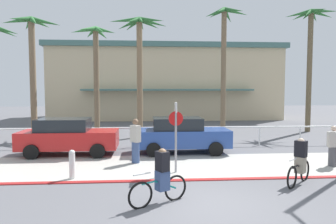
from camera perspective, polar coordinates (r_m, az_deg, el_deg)
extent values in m
plane|color=#5B5B60|center=(18.34, 0.95, -5.40)|extent=(80.00, 80.00, 0.00)
cube|color=#ADAAA0|center=(12.69, 3.35, -9.65)|extent=(44.00, 4.00, 0.02)
cube|color=maroon|center=(10.78, 4.78, -12.12)|extent=(44.00, 0.24, 0.03)
cube|color=beige|center=(34.31, -0.52, 4.93)|extent=(22.98, 8.42, 7.06)
cube|color=#47706B|center=(34.57, -0.52, 11.21)|extent=(23.58, 9.02, 0.50)
cube|color=#47706B|center=(29.60, 0.07, 4.03)|extent=(16.09, 1.20, 0.16)
cylinder|color=white|center=(16.72, 1.42, -2.86)|extent=(27.40, 0.08, 0.08)
cylinder|color=white|center=(17.51, -21.58, -4.49)|extent=(0.08, 0.08, 1.00)
cylinder|color=white|center=(16.97, -14.17, -4.59)|extent=(0.08, 0.08, 1.00)
cylinder|color=white|center=(16.72, -6.42, -4.61)|extent=(0.08, 0.08, 1.00)
cylinder|color=white|center=(16.79, 1.41, -4.56)|extent=(0.08, 0.08, 1.00)
cylinder|color=white|center=(17.16, 9.04, -4.42)|extent=(0.08, 0.08, 1.00)
cylinder|color=white|center=(17.83, 16.22, -4.21)|extent=(0.08, 0.08, 1.00)
cylinder|color=white|center=(18.74, 22.79, -3.97)|extent=(0.08, 0.08, 1.00)
cylinder|color=gray|center=(11.43, 1.43, -5.59)|extent=(0.08, 0.08, 2.20)
cube|color=white|center=(11.28, 1.44, 0.83)|extent=(0.04, 0.56, 0.36)
cylinder|color=red|center=(11.31, 1.43, -1.19)|extent=(0.52, 0.03, 0.52)
cylinder|color=white|center=(11.24, -16.96, -9.45)|extent=(0.20, 0.20, 0.85)
sphere|color=white|center=(11.14, -17.01, -7.07)|extent=(0.20, 0.20, 0.20)
cone|color=#2D6B33|center=(22.69, -27.43, 13.00)|extent=(1.74, 0.32, 0.79)
cone|color=#2D6B33|center=(23.56, -27.47, 12.77)|extent=(1.24, 1.82, 0.70)
cylinder|color=#756047|center=(20.14, -23.24, 5.24)|extent=(0.36, 0.36, 7.09)
cone|color=#2D6B33|center=(20.25, -21.19, 14.91)|extent=(1.74, 0.32, 0.66)
cone|color=#2D6B33|center=(20.96, -22.05, 14.62)|extent=(0.99, 1.39, 0.58)
cone|color=#2D6B33|center=(21.33, -23.96, 14.26)|extent=(1.17, 1.71, 0.66)
cone|color=#2D6B33|center=(20.79, -25.73, 14.62)|extent=(1.70, 0.32, 0.57)
cone|color=#2D6B33|center=(20.05, -25.12, 15.03)|extent=(1.02, 1.46, 0.58)
cone|color=#2D6B33|center=(19.82, -23.11, 14.84)|extent=(1.02, 1.45, 0.82)
cylinder|color=#756047|center=(21.52, -12.82, 5.27)|extent=(0.36, 0.36, 7.02)
cone|color=#387F3D|center=(21.78, -11.22, 14.20)|extent=(1.37, 0.32, 0.59)
cone|color=#387F3D|center=(22.32, -11.94, 13.66)|extent=(0.96, 1.34, 0.79)
cone|color=#387F3D|center=(22.61, -13.75, 13.67)|extent=(1.14, 1.65, 0.68)
cone|color=#387F3D|center=(21.99, -15.10, 14.04)|extent=(1.66, 0.32, 0.59)
cone|color=#387F3D|center=(21.24, -14.37, 14.35)|extent=(1.11, 1.61, 0.64)
cone|color=#387F3D|center=(21.19, -12.24, 14.22)|extent=(1.04, 1.49, 0.77)
cylinder|color=#846B4C|center=(19.94, -5.15, 5.97)|extent=(0.36, 0.36, 7.37)
cone|color=#2D6B33|center=(20.36, -2.72, 15.80)|extent=(1.78, 0.32, 0.73)
cone|color=#2D6B33|center=(20.88, -3.40, 15.59)|extent=(1.51, 1.34, 0.67)
cone|color=#2D6B33|center=(21.02, -4.84, 15.44)|extent=(0.57, 1.50, 0.71)
cone|color=#2D6B33|center=(21.14, -6.46, 15.34)|extent=(1.23, 1.81, 0.73)
cone|color=#2D6B33|center=(20.60, -7.15, 15.45)|extent=(1.57, 0.83, 0.84)
cone|color=#2D6B33|center=(20.08, -7.86, 16.09)|extent=(1.93, 0.96, 0.63)
cone|color=#2D6B33|center=(19.77, -6.30, 16.13)|extent=(1.02, 1.45, 0.73)
cone|color=#2D6B33|center=(19.77, -4.93, 16.16)|extent=(0.54, 1.35, 0.71)
cone|color=#2D6B33|center=(19.77, -3.06, 16.29)|extent=(1.70, 1.50, 0.64)
cylinder|color=#756047|center=(22.43, 10.01, 7.19)|extent=(0.36, 0.36, 8.53)
cone|color=#2D6B33|center=(23.23, 12.22, 17.23)|extent=(1.73, 0.32, 0.68)
cone|color=#2D6B33|center=(23.86, 10.76, 16.68)|extent=(1.25, 1.84, 0.85)
cone|color=#2D6B33|center=(23.55, 8.81, 17.19)|extent=(1.05, 1.51, 0.60)
cone|color=#2D6B33|center=(22.85, 8.48, 17.29)|extent=(1.42, 0.32, 0.83)
cone|color=#2D6B33|center=(22.27, 9.57, 17.68)|extent=(1.11, 1.60, 0.80)
cone|color=#2D6B33|center=(22.41, 11.76, 17.61)|extent=(1.18, 1.73, 0.77)
cylinder|color=brown|center=(24.70, 24.20, 6.60)|extent=(0.36, 0.36, 8.52)
cone|color=#2D6B33|center=(25.61, 26.07, 15.59)|extent=(1.65, 0.32, 0.74)
cone|color=#2D6B33|center=(25.84, 24.90, 15.41)|extent=(1.24, 1.24, 0.82)
cone|color=#2D6B33|center=(25.77, 23.81, 15.69)|extent=(0.32, 1.30, 0.64)
cone|color=#2D6B33|center=(25.43, 23.01, 15.75)|extent=(1.23, 1.23, 0.75)
cone|color=#2D6B33|center=(24.81, 22.48, 16.04)|extent=(1.97, 0.32, 0.77)
cone|color=#2D6B33|center=(24.62, 24.04, 15.99)|extent=(1.22, 1.22, 0.84)
cone|color=#2D6B33|center=(24.45, 25.57, 16.32)|extent=(0.32, 1.91, 0.62)
cone|color=#2D6B33|center=(25.02, 26.48, 16.02)|extent=(1.50, 1.50, 0.60)
cube|color=red|center=(15.29, -17.41, -4.73)|extent=(4.40, 1.80, 0.80)
cube|color=#1E2328|center=(15.26, -18.38, -2.19)|extent=(2.29, 1.58, 0.56)
cylinder|color=black|center=(15.97, -11.69, -5.70)|extent=(0.66, 0.22, 0.66)
cylinder|color=black|center=(14.22, -12.64, -6.93)|extent=(0.66, 0.22, 0.66)
cylinder|color=black|center=(16.57, -21.44, -5.55)|extent=(0.66, 0.22, 0.66)
cylinder|color=black|center=(14.89, -23.49, -6.67)|extent=(0.66, 0.22, 0.66)
cube|color=#284793|center=(15.07, 2.65, -4.66)|extent=(4.40, 1.80, 0.80)
cube|color=#1E2328|center=(14.96, 1.71, -2.10)|extent=(2.29, 1.58, 0.56)
cylinder|color=black|center=(16.24, 7.22, -5.49)|extent=(0.66, 0.22, 0.66)
cylinder|color=black|center=(14.51, 8.64, -6.65)|extent=(0.66, 0.22, 0.66)
cylinder|color=black|center=(15.92, -2.81, -5.65)|extent=(0.66, 0.22, 0.66)
cylinder|color=black|center=(14.15, -2.63, -6.88)|extent=(0.66, 0.22, 0.66)
torus|color=black|center=(10.55, 21.53, -10.97)|extent=(0.57, 0.54, 0.72)
torus|color=black|center=(11.56, 23.53, -9.72)|extent=(0.57, 0.54, 0.72)
cylinder|color=black|center=(11.21, 22.98, -9.34)|extent=(0.54, 0.51, 0.35)
cylinder|color=black|center=(10.70, 22.04, -9.18)|extent=(0.31, 0.30, 0.07)
cylinder|color=black|center=(11.11, 22.82, -9.09)|extent=(0.05, 0.05, 0.44)
cylinder|color=silver|center=(10.47, 21.71, -8.00)|extent=(0.39, 0.37, 0.04)
cube|color=gray|center=(11.10, 22.83, -8.78)|extent=(0.42, 0.42, 0.52)
cube|color=black|center=(11.00, 22.91, -6.14)|extent=(0.42, 0.43, 0.52)
sphere|color=beige|center=(10.96, 22.94, -4.95)|extent=(0.22, 0.22, 0.22)
torus|color=black|center=(8.30, -5.01, -14.83)|extent=(0.65, 0.42, 0.72)
torus|color=black|center=(8.87, 1.36, -13.57)|extent=(0.65, 0.42, 0.72)
cylinder|color=#197F7A|center=(8.64, -0.49, -13.01)|extent=(0.62, 0.39, 0.35)
cylinder|color=#197F7A|center=(8.33, -3.55, -12.67)|extent=(0.36, 0.24, 0.07)
cylinder|color=#197F7A|center=(8.57, -1.03, -12.67)|extent=(0.05, 0.05, 0.44)
cylinder|color=silver|center=(8.17, -4.73, -11.12)|extent=(0.45, 0.28, 0.04)
cube|color=#384C7A|center=(8.55, -1.03, -12.28)|extent=(0.42, 0.40, 0.52)
cube|color=black|center=(8.42, -1.03, -8.88)|extent=(0.40, 0.42, 0.52)
sphere|color=brown|center=(8.37, -1.03, -7.35)|extent=(0.22, 0.22, 0.22)
cylinder|color=#4C4C51|center=(14.07, 27.65, -7.18)|extent=(0.38, 0.38, 0.77)
cube|color=#B7B2A8|center=(13.96, 27.74, -4.43)|extent=(0.44, 0.33, 0.59)
sphere|color=beige|center=(13.91, 27.80, -2.67)|extent=(0.21, 0.21, 0.21)
cylinder|color=#384C7A|center=(13.07, -5.88, -7.32)|extent=(0.45, 0.45, 0.88)
cube|color=#B7B2A8|center=(12.94, -5.91, -3.93)|extent=(0.46, 0.47, 0.68)
sphere|color=brown|center=(12.88, -5.92, -1.77)|extent=(0.24, 0.24, 0.24)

